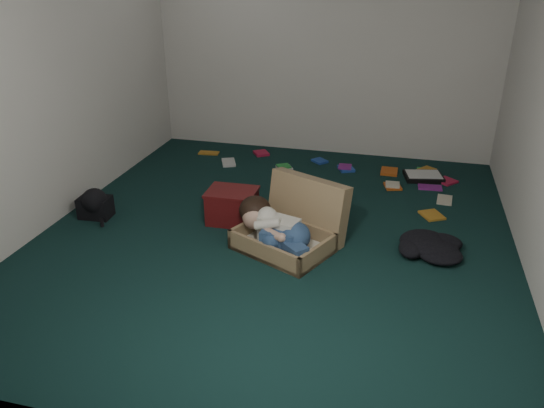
% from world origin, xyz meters
% --- Properties ---
extents(floor, '(4.50, 4.50, 0.00)m').
position_xyz_m(floor, '(0.00, 0.00, 0.00)').
color(floor, black).
rests_on(floor, ground).
extents(wall_back, '(4.50, 0.00, 4.50)m').
position_xyz_m(wall_back, '(0.00, 2.25, 1.30)').
color(wall_back, white).
rests_on(wall_back, ground).
extents(wall_front, '(4.50, 0.00, 4.50)m').
position_xyz_m(wall_front, '(0.00, -2.25, 1.30)').
color(wall_front, white).
rests_on(wall_front, ground).
extents(wall_left, '(0.00, 4.50, 4.50)m').
position_xyz_m(wall_left, '(-2.00, 0.00, 1.30)').
color(wall_left, white).
rests_on(wall_left, ground).
extents(suitcase, '(0.97, 0.96, 0.54)m').
position_xyz_m(suitcase, '(0.18, -0.14, 0.16)').
color(suitcase, '#9C7E56').
rests_on(suitcase, floor).
extents(person, '(0.70, 0.61, 0.34)m').
position_xyz_m(person, '(0.06, -0.29, 0.21)').
color(person, silver).
rests_on(person, suitcase).
extents(maroon_bin, '(0.45, 0.36, 0.30)m').
position_xyz_m(maroon_bin, '(-0.44, 0.13, 0.15)').
color(maroon_bin, '#591213').
rests_on(maroon_bin, floor).
extents(backpack, '(0.37, 0.31, 0.21)m').
position_xyz_m(backpack, '(-1.70, -0.10, 0.11)').
color(backpack, black).
rests_on(backpack, floor).
extents(clothing_pile, '(0.56, 0.51, 0.15)m').
position_xyz_m(clothing_pile, '(1.27, -0.02, 0.07)').
color(clothing_pile, black).
rests_on(clothing_pile, floor).
extents(paper_tray, '(0.45, 0.38, 0.06)m').
position_xyz_m(paper_tray, '(1.25, 1.62, 0.03)').
color(paper_tray, black).
rests_on(paper_tray, floor).
extents(book_scatter, '(3.01, 1.49, 0.02)m').
position_xyz_m(book_scatter, '(0.45, 1.53, 0.01)').
color(book_scatter, '#C48222').
rests_on(book_scatter, floor).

